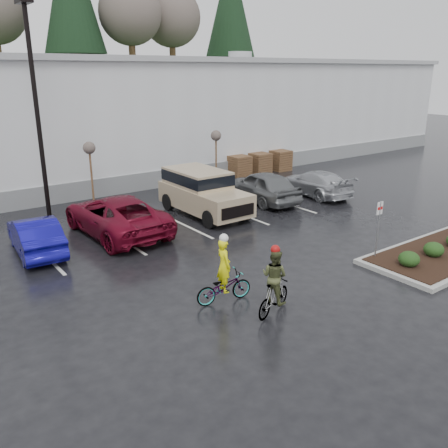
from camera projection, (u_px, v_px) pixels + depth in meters
ground at (303, 291)px, 14.58m from camera, size 120.00×120.00×0.00m
warehouse at (58, 116)px, 30.28m from camera, size 60.50×15.50×7.20m
lamppost at (34, 90)px, 19.74m from camera, size 0.50×1.00×9.22m
sapling_mid at (89, 151)px, 22.83m from camera, size 0.60×0.60×3.20m
sapling_east at (216, 139)px, 27.06m from camera, size 0.60×0.60×3.20m
pallet_stack_a at (239, 166)px, 29.88m from camera, size 1.20×1.20×1.35m
pallet_stack_b at (260, 163)px, 30.83m from camera, size 1.20×1.20×1.35m
pallet_stack_c at (280, 160)px, 31.85m from camera, size 1.20×1.20×1.35m
shrub_a at (409, 259)px, 15.94m from camera, size 0.70×0.70×0.52m
shrub_b at (434, 249)px, 16.79m from camera, size 0.70×0.70×0.52m
fire_lane_sign at (378, 223)px, 16.44m from camera, size 0.30×0.05×2.20m
car_blue at (35, 235)px, 17.43m from camera, size 1.77×4.22×1.36m
car_red at (116, 215)px, 19.41m from camera, size 2.83×5.87×1.61m
suv_tan at (204, 193)px, 21.94m from camera, size 2.20×5.10×2.06m
car_grey at (262, 186)px, 24.22m from camera, size 2.32×4.88×1.61m
car_far_silver at (315, 183)px, 25.50m from camera, size 2.35×4.79×1.34m
cyclist_hivis at (224, 281)px, 13.71m from camera, size 1.81×0.87×2.10m
cyclist_olive at (274, 288)px, 13.03m from camera, size 1.62×0.94×2.02m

